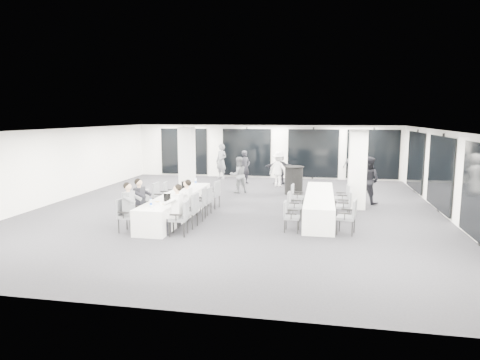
% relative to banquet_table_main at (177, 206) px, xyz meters
% --- Properties ---
extents(room, '(14.04, 16.04, 2.84)m').
position_rel_banquet_table_main_xyz_m(room, '(2.53, 2.62, 1.01)').
color(room, black).
rests_on(room, ground).
extents(column_left, '(0.60, 0.60, 2.80)m').
position_rel_banquet_table_main_xyz_m(column_left, '(-1.16, 4.71, 1.02)').
color(column_left, silver).
rests_on(column_left, floor).
extents(column_right, '(0.60, 0.60, 2.80)m').
position_rel_banquet_table_main_xyz_m(column_right, '(5.84, 2.51, 1.02)').
color(column_right, silver).
rests_on(column_right, floor).
extents(banquet_table_main, '(0.90, 5.00, 0.75)m').
position_rel_banquet_table_main_xyz_m(banquet_table_main, '(0.00, 0.00, 0.00)').
color(banquet_table_main, silver).
rests_on(banquet_table_main, floor).
extents(banquet_table_side, '(0.90, 5.00, 0.75)m').
position_rel_banquet_table_main_xyz_m(banquet_table_side, '(4.56, 1.06, 0.00)').
color(banquet_table_side, silver).
rests_on(banquet_table_side, floor).
extents(cocktail_table, '(0.86, 0.86, 1.19)m').
position_rel_banquet_table_main_xyz_m(cocktail_table, '(3.47, 4.86, 0.23)').
color(cocktail_table, black).
rests_on(cocktail_table, floor).
extents(chair_main_left_near, '(0.55, 0.59, 0.95)m').
position_rel_banquet_table_main_xyz_m(chair_main_left_near, '(-0.83, -1.97, 0.17)').
color(chair_main_left_near, '#56585F').
rests_on(chair_main_left_near, floor).
extents(chair_main_left_second, '(0.52, 0.58, 1.01)m').
position_rel_banquet_table_main_xyz_m(chair_main_left_second, '(-0.84, -1.24, 0.20)').
color(chair_main_left_second, '#56585F').
rests_on(chair_main_left_second, floor).
extents(chair_main_left_mid, '(0.53, 0.57, 0.93)m').
position_rel_banquet_table_main_xyz_m(chair_main_left_mid, '(-0.83, -0.33, 0.16)').
color(chair_main_left_mid, '#56585F').
rests_on(chair_main_left_mid, floor).
extents(chair_main_left_fourth, '(0.52, 0.58, 1.01)m').
position_rel_banquet_table_main_xyz_m(chair_main_left_fourth, '(-0.84, 0.67, 0.20)').
color(chair_main_left_fourth, '#56585F').
rests_on(chair_main_left_fourth, floor).
extents(chair_main_left_far, '(0.51, 0.55, 0.90)m').
position_rel_banquet_table_main_xyz_m(chair_main_left_far, '(-0.83, 1.51, 0.14)').
color(chair_main_left_far, '#56585F').
rests_on(chair_main_left_far, floor).
extents(chair_main_right_near, '(0.53, 0.58, 0.98)m').
position_rel_banquet_table_main_xyz_m(chair_main_right_near, '(0.84, -2.01, 0.18)').
color(chair_main_right_near, '#56585F').
rests_on(chair_main_right_near, floor).
extents(chair_main_right_second, '(0.55, 0.60, 1.02)m').
position_rel_banquet_table_main_xyz_m(chair_main_right_second, '(0.84, -1.17, 0.20)').
color(chair_main_right_second, '#56585F').
rests_on(chair_main_right_second, floor).
extents(chair_main_right_mid, '(0.57, 0.62, 1.04)m').
position_rel_banquet_table_main_xyz_m(chair_main_right_mid, '(0.84, -0.22, 0.22)').
color(chair_main_right_mid, '#56585F').
rests_on(chair_main_right_mid, floor).
extents(chair_main_right_fourth, '(0.49, 0.54, 0.92)m').
position_rel_banquet_table_main_xyz_m(chair_main_right_fourth, '(0.83, 0.54, 0.15)').
color(chair_main_right_fourth, '#56585F').
rests_on(chair_main_right_fourth, floor).
extents(chair_main_right_far, '(0.57, 0.61, 0.99)m').
position_rel_banquet_table_main_xyz_m(chair_main_right_far, '(0.84, 1.60, 0.19)').
color(chair_main_right_far, '#56585F').
rests_on(chair_main_right_far, floor).
extents(chair_side_left_near, '(0.46, 0.51, 0.87)m').
position_rel_banquet_table_main_xyz_m(chair_side_left_near, '(3.73, -1.05, 0.12)').
color(chair_side_left_near, '#56585F').
rests_on(chair_side_left_near, floor).
extents(chair_side_left_mid, '(0.47, 0.52, 0.89)m').
position_rel_banquet_table_main_xyz_m(chair_side_left_mid, '(3.73, 0.42, 0.13)').
color(chair_side_left_mid, '#56585F').
rests_on(chair_side_left_mid, floor).
extents(chair_side_left_far, '(0.47, 0.52, 0.87)m').
position_rel_banquet_table_main_xyz_m(chair_side_left_far, '(3.73, 2.04, 0.12)').
color(chair_side_left_far, '#56585F').
rests_on(chair_side_left_far, floor).
extents(chair_side_right_near, '(0.59, 0.62, 0.99)m').
position_rel_banquet_table_main_xyz_m(chair_side_right_near, '(5.39, -1.03, 0.19)').
color(chair_side_right_near, '#56585F').
rests_on(chair_side_right_near, floor).
extents(chair_side_right_mid, '(0.48, 0.53, 0.92)m').
position_rel_banquet_table_main_xyz_m(chair_side_right_mid, '(5.39, 0.64, 0.15)').
color(chair_side_right_mid, '#56585F').
rests_on(chair_side_right_mid, floor).
extents(chair_side_right_far, '(0.50, 0.55, 0.93)m').
position_rel_banquet_table_main_xyz_m(chair_side_right_far, '(5.39, 1.94, 0.15)').
color(chair_side_right_far, '#56585F').
rests_on(chair_side_right_far, floor).
extents(seated_guest_a, '(0.50, 0.38, 1.44)m').
position_rel_banquet_table_main_xyz_m(seated_guest_a, '(-0.67, -1.98, 0.44)').
color(seated_guest_a, slate).
rests_on(seated_guest_a, floor).
extents(seated_guest_b, '(0.50, 0.38, 1.44)m').
position_rel_banquet_table_main_xyz_m(seated_guest_b, '(-0.67, -1.24, 0.44)').
color(seated_guest_b, black).
rests_on(seated_guest_b, floor).
extents(seated_guest_c, '(0.50, 0.38, 1.44)m').
position_rel_banquet_table_main_xyz_m(seated_guest_c, '(0.67, -2.02, 0.44)').
color(seated_guest_c, silver).
rests_on(seated_guest_c, floor).
extents(seated_guest_d, '(0.50, 0.38, 1.44)m').
position_rel_banquet_table_main_xyz_m(seated_guest_d, '(0.67, -1.16, 0.44)').
color(seated_guest_d, silver).
rests_on(seated_guest_d, floor).
extents(standing_guest_a, '(0.82, 0.85, 1.83)m').
position_rel_banquet_table_main_xyz_m(standing_guest_a, '(0.95, 7.31, 0.54)').
color(standing_guest_a, black).
rests_on(standing_guest_a, floor).
extents(standing_guest_b, '(0.99, 0.89, 1.76)m').
position_rel_banquet_table_main_xyz_m(standing_guest_b, '(1.10, 4.80, 0.50)').
color(standing_guest_b, slate).
rests_on(standing_guest_b, floor).
extents(standing_guest_c, '(1.34, 1.10, 1.85)m').
position_rel_banquet_table_main_xyz_m(standing_guest_c, '(2.64, 6.81, 0.55)').
color(standing_guest_c, silver).
rests_on(standing_guest_c, floor).
extents(standing_guest_d, '(1.27, 0.99, 1.90)m').
position_rel_banquet_table_main_xyz_m(standing_guest_d, '(6.08, 8.24, 0.58)').
color(standing_guest_d, slate).
rests_on(standing_guest_d, floor).
extents(standing_guest_e, '(0.95, 1.12, 1.99)m').
position_rel_banquet_table_main_xyz_m(standing_guest_e, '(6.27, 5.95, 0.62)').
color(standing_guest_e, silver).
rests_on(standing_guest_e, floor).
extents(standing_guest_f, '(1.66, 0.74, 1.77)m').
position_rel_banquet_table_main_xyz_m(standing_guest_f, '(2.60, 7.53, 0.51)').
color(standing_guest_f, black).
rests_on(standing_guest_f, floor).
extents(standing_guest_g, '(0.96, 0.91, 2.07)m').
position_rel_banquet_table_main_xyz_m(standing_guest_g, '(-0.57, 8.71, 0.66)').
color(standing_guest_g, slate).
rests_on(standing_guest_g, floor).
extents(standing_guest_h, '(1.13, 1.06, 2.02)m').
position_rel_banquet_table_main_xyz_m(standing_guest_h, '(6.34, 3.51, 0.63)').
color(standing_guest_h, black).
rests_on(standing_guest_h, floor).
extents(ice_bucket_near, '(0.21, 0.21, 0.24)m').
position_rel_banquet_table_main_xyz_m(ice_bucket_near, '(0.07, -1.04, 0.50)').
color(ice_bucket_near, black).
rests_on(ice_bucket_near, banquet_table_main).
extents(ice_bucket_far, '(0.24, 0.24, 0.28)m').
position_rel_banquet_table_main_xyz_m(ice_bucket_far, '(-0.07, 1.07, 0.51)').
color(ice_bucket_far, black).
rests_on(ice_bucket_far, banquet_table_main).
extents(water_bottle_a, '(0.07, 0.07, 0.23)m').
position_rel_banquet_table_main_xyz_m(water_bottle_a, '(-0.07, -1.96, 0.49)').
color(water_bottle_a, silver).
rests_on(water_bottle_a, banquet_table_main).
extents(water_bottle_b, '(0.08, 0.08, 0.24)m').
position_rel_banquet_table_main_xyz_m(water_bottle_b, '(0.21, 0.65, 0.49)').
color(water_bottle_b, silver).
rests_on(water_bottle_b, banquet_table_main).
extents(water_bottle_c, '(0.07, 0.07, 0.24)m').
position_rel_banquet_table_main_xyz_m(water_bottle_c, '(0.01, 2.11, 0.49)').
color(water_bottle_c, silver).
rests_on(water_bottle_c, banquet_table_main).
extents(plate_a, '(0.22, 0.22, 0.03)m').
position_rel_banquet_table_main_xyz_m(plate_a, '(-0.15, -1.28, 0.39)').
color(plate_a, white).
rests_on(plate_a, banquet_table_main).
extents(plate_b, '(0.20, 0.20, 0.03)m').
position_rel_banquet_table_main_xyz_m(plate_b, '(0.17, -1.55, 0.39)').
color(plate_b, white).
rests_on(plate_b, banquet_table_main).
extents(plate_c, '(0.19, 0.19, 0.03)m').
position_rel_banquet_table_main_xyz_m(plate_c, '(0.08, -0.70, 0.39)').
color(plate_c, white).
rests_on(plate_c, banquet_table_main).
extents(wine_glass, '(0.07, 0.07, 0.18)m').
position_rel_banquet_table_main_xyz_m(wine_glass, '(0.15, -2.30, 0.51)').
color(wine_glass, silver).
rests_on(wine_glass, banquet_table_main).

